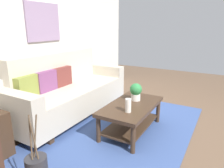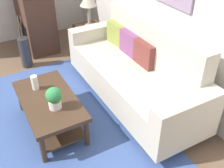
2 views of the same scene
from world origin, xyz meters
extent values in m
plane|color=brown|center=(0.00, 0.00, 0.00)|extent=(9.51, 9.51, 0.00)
cube|color=silver|center=(0.00, 2.07, 1.35)|extent=(5.51, 0.10, 2.70)
cube|color=#3D5693|center=(0.00, 0.50, 0.01)|extent=(2.87, 1.94, 0.01)
cube|color=beige|center=(0.04, 1.47, 0.32)|extent=(1.90, 0.84, 0.40)
cube|color=beige|center=(0.04, 1.79, 0.80)|extent=(1.90, 0.20, 0.56)
cube|color=beige|center=(-1.01, 1.47, 0.42)|extent=(0.20, 0.84, 0.60)
cube|color=beige|center=(1.09, 1.47, 0.42)|extent=(0.20, 0.84, 0.60)
cube|color=#422D1E|center=(-0.81, 1.47, 0.06)|extent=(0.08, 0.74, 0.12)
cube|color=#422D1E|center=(0.89, 1.47, 0.06)|extent=(0.08, 0.74, 0.12)
cube|color=olive|center=(-0.69, 1.66, 0.68)|extent=(0.37, 0.16, 0.32)
cube|color=#7A4270|center=(-0.32, 1.66, 0.68)|extent=(0.36, 0.12, 0.32)
cube|color=brown|center=(0.04, 1.66, 0.68)|extent=(0.36, 0.12, 0.32)
cube|color=#422D1E|center=(0.02, 0.34, 0.41)|extent=(1.10, 0.60, 0.05)
cube|color=#422D1E|center=(0.02, 0.34, 0.12)|extent=(0.98, 0.50, 0.02)
cylinder|color=#422D1E|center=(-0.47, 0.09, 0.19)|extent=(0.06, 0.06, 0.38)
cylinder|color=#422D1E|center=(0.51, 0.09, 0.19)|extent=(0.06, 0.06, 0.38)
cylinder|color=#422D1E|center=(-0.47, 0.59, 0.19)|extent=(0.06, 0.06, 0.38)
cylinder|color=#422D1E|center=(0.51, 0.59, 0.19)|extent=(0.06, 0.06, 0.38)
cylinder|color=white|center=(-0.24, 0.27, 0.52)|extent=(0.08, 0.08, 0.18)
cylinder|color=white|center=(0.21, 0.37, 0.48)|extent=(0.14, 0.14, 0.10)
sphere|color=#308444|center=(0.21, 0.37, 0.60)|extent=(0.18, 0.18, 0.18)
cylinder|color=brown|center=(-1.57, 0.45, 0.69)|extent=(0.05, 0.04, 0.36)
cylinder|color=brown|center=(-1.60, 0.46, 0.69)|extent=(0.05, 0.05, 0.36)
cylinder|color=brown|center=(-1.60, 0.43, 0.69)|extent=(0.03, 0.04, 0.36)
cube|color=gray|center=(0.04, 2.00, 1.57)|extent=(0.70, 0.03, 0.62)
camera|label=1|loc=(-2.51, -0.78, 1.52)|focal=32.94mm
camera|label=2|loc=(2.51, -0.19, 2.33)|focal=42.80mm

